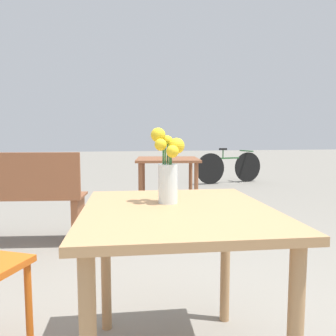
{
  "coord_description": "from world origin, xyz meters",
  "views": [
    {
      "loc": [
        -0.27,
        -1.25,
        0.99
      ],
      "look_at": [
        -0.02,
        0.1,
        0.86
      ],
      "focal_mm": 35.0,
      "sensor_mm": 36.0,
      "label": 1
    }
  ],
  "objects_px": {
    "table_front": "(178,234)",
    "table_back": "(168,167)",
    "flower_vase": "(168,170)",
    "bicycle": "(230,167)"
  },
  "relations": [
    {
      "from": "table_front",
      "to": "table_back",
      "type": "bearing_deg",
      "value": 80.2
    },
    {
      "from": "flower_vase",
      "to": "bicycle",
      "type": "xyz_separation_m",
      "value": [
        2.3,
        5.15,
        -0.51
      ]
    },
    {
      "from": "table_back",
      "to": "bicycle",
      "type": "distance_m",
      "value": 3.02
    },
    {
      "from": "table_back",
      "to": "table_front",
      "type": "bearing_deg",
      "value": -99.8
    },
    {
      "from": "table_front",
      "to": "bicycle",
      "type": "distance_m",
      "value": 5.73
    },
    {
      "from": "table_front",
      "to": "table_back",
      "type": "height_order",
      "value": "same"
    },
    {
      "from": "table_front",
      "to": "flower_vase",
      "type": "height_order",
      "value": "flower_vase"
    },
    {
      "from": "flower_vase",
      "to": "table_back",
      "type": "relative_size",
      "value": 0.35
    },
    {
      "from": "table_front",
      "to": "table_back",
      "type": "relative_size",
      "value": 0.99
    },
    {
      "from": "bicycle",
      "to": "table_back",
      "type": "bearing_deg",
      "value": -126.42
    }
  ]
}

